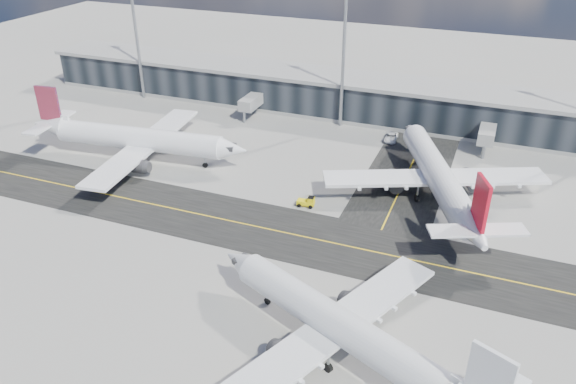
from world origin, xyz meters
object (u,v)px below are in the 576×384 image
baggage_tug (307,202)px  service_van (391,137)px  airliner_af (136,139)px  airliner_near (344,329)px  airliner_redtail (439,177)px

baggage_tug → service_van: size_ratio=0.57×
baggage_tug → airliner_af: bearing=-103.8°
airliner_near → baggage_tug: airliner_near is taller
baggage_tug → airliner_redtail: bearing=111.8°
airliner_af → airliner_near: 61.11m
airliner_near → baggage_tug: 33.00m
service_van → baggage_tug: bearing=-104.7°
airliner_near → airliner_af: bearing=79.4°
airliner_af → service_van: size_ratio=8.37×
airliner_near → baggage_tug: (-14.74, 29.38, -2.93)m
airliner_af → baggage_tug: airliner_af is taller
airliner_near → baggage_tug: size_ratio=12.69×
baggage_tug → airliner_near: bearing=20.8°
airliner_af → airliner_redtail: airliner_redtail is taller
airliner_af → airliner_redtail: bearing=88.7°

